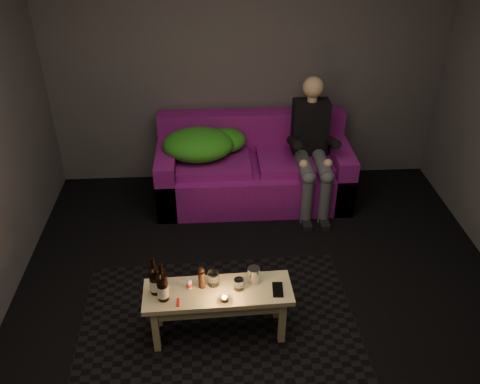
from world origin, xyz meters
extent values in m
plane|color=black|center=(0.00, 0.00, 0.00)|extent=(4.50, 4.50, 0.00)
plane|color=#514F51|center=(0.00, 2.25, 1.30)|extent=(4.00, 0.00, 4.00)
cube|color=black|center=(-0.36, 0.00, 0.00)|extent=(2.13, 1.58, 0.01)
cube|color=#640D66|center=(0.04, 1.77, 0.20)|extent=(1.91, 0.86, 0.40)
cube|color=#640D66|center=(0.04, 2.09, 0.61)|extent=(1.91, 0.21, 0.42)
cube|color=#640D66|center=(-0.82, 1.77, 0.30)|extent=(0.19, 0.86, 0.59)
cube|color=#640D66|center=(0.90, 1.77, 0.30)|extent=(0.19, 0.86, 0.59)
cube|color=#640D66|center=(-0.36, 1.72, 0.44)|extent=(0.72, 0.57, 0.10)
cube|color=#640D66|center=(0.44, 1.72, 0.44)|extent=(0.72, 0.57, 0.10)
ellipsoid|color=#277A16|center=(-0.50, 1.77, 0.63)|extent=(0.69, 0.53, 0.29)
ellipsoid|color=#277A16|center=(-0.24, 1.90, 0.60)|extent=(0.42, 0.34, 0.23)
ellipsoid|color=#277A16|center=(-0.71, 1.88, 0.56)|extent=(0.31, 0.25, 0.15)
cube|color=black|center=(0.60, 1.82, 0.77)|extent=(0.34, 0.21, 0.53)
sphere|color=#D5AE85|center=(0.60, 1.82, 1.17)|extent=(0.20, 0.20, 0.20)
cylinder|color=#50555B|center=(0.51, 1.52, 0.51)|extent=(0.13, 0.48, 0.13)
cylinder|color=#50555B|center=(0.68, 1.52, 0.51)|extent=(0.13, 0.48, 0.13)
cylinder|color=#50555B|center=(0.51, 1.29, 0.24)|extent=(0.11, 0.11, 0.49)
cylinder|color=#50555B|center=(0.68, 1.29, 0.24)|extent=(0.11, 0.11, 0.49)
cube|color=black|center=(0.51, 1.24, 0.03)|extent=(0.09, 0.21, 0.06)
cube|color=black|center=(0.68, 1.24, 0.03)|extent=(0.09, 0.21, 0.06)
cube|color=tan|center=(-0.36, -0.05, 0.41)|extent=(1.05, 0.37, 0.04)
cube|color=tan|center=(-0.36, -0.05, 0.34)|extent=(0.91, 0.29, 0.09)
cube|color=tan|center=(-0.80, -0.19, 0.19)|extent=(0.05, 0.05, 0.39)
cube|color=tan|center=(-0.80, 0.05, 0.19)|extent=(0.05, 0.05, 0.39)
cube|color=tan|center=(0.09, -0.16, 0.19)|extent=(0.05, 0.05, 0.39)
cube|color=tan|center=(0.08, 0.08, 0.19)|extent=(0.05, 0.05, 0.39)
cylinder|color=black|center=(-0.78, -0.05, 0.53)|extent=(0.07, 0.07, 0.21)
cylinder|color=white|center=(-0.78, -0.05, 0.50)|extent=(0.08, 0.08, 0.09)
cone|color=black|center=(-0.78, -0.05, 0.65)|extent=(0.07, 0.07, 0.03)
cylinder|color=black|center=(-0.78, -0.05, 0.68)|extent=(0.03, 0.03, 0.10)
cylinder|color=black|center=(-0.73, -0.11, 0.53)|extent=(0.08, 0.08, 0.21)
cylinder|color=white|center=(-0.73, -0.11, 0.50)|extent=(0.08, 0.08, 0.09)
cone|color=black|center=(-0.73, -0.11, 0.65)|extent=(0.08, 0.08, 0.03)
cylinder|color=black|center=(-0.73, -0.11, 0.69)|extent=(0.03, 0.03, 0.10)
cylinder|color=silver|center=(-0.56, -0.02, 0.46)|extent=(0.04, 0.04, 0.08)
cylinder|color=black|center=(-0.47, -0.01, 0.49)|extent=(0.06, 0.06, 0.13)
cylinder|color=white|center=(-0.39, 0.01, 0.48)|extent=(0.11, 0.11, 0.10)
cylinder|color=white|center=(-0.31, -0.16, 0.45)|extent=(0.06, 0.06, 0.04)
sphere|color=orange|center=(-0.31, -0.16, 0.46)|extent=(0.02, 0.02, 0.02)
cylinder|color=white|center=(-0.21, -0.05, 0.47)|extent=(0.09, 0.09, 0.09)
cylinder|color=silver|center=(-0.10, 0.02, 0.48)|extent=(0.09, 0.09, 0.12)
cube|color=black|center=(0.06, -0.08, 0.43)|extent=(0.08, 0.15, 0.01)
cube|color=red|center=(-0.63, -0.16, 0.43)|extent=(0.02, 0.07, 0.01)
camera|label=1|loc=(-0.36, -2.66, 2.90)|focal=38.00mm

